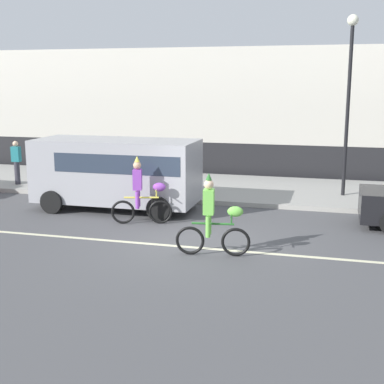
# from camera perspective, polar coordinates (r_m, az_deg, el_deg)

# --- Properties ---
(ground_plane) EXTENTS (80.00, 80.00, 0.00)m
(ground_plane) POSITION_cam_1_polar(r_m,az_deg,el_deg) (13.45, -0.24, -5.24)
(ground_plane) COLOR #4C4C4F
(road_centre_line) EXTENTS (36.00, 0.14, 0.01)m
(road_centre_line) POSITION_cam_1_polar(r_m,az_deg,el_deg) (12.99, -0.82, -5.84)
(road_centre_line) COLOR beige
(road_centre_line) RESTS_ON ground
(sidewalk_curb) EXTENTS (60.00, 5.00, 0.15)m
(sidewalk_curb) POSITION_cam_1_polar(r_m,az_deg,el_deg) (19.60, 4.77, 0.35)
(sidewalk_curb) COLOR #9E9B93
(sidewalk_curb) RESTS_ON ground
(fence_line) EXTENTS (40.00, 0.08, 1.40)m
(fence_line) POSITION_cam_1_polar(r_m,az_deg,el_deg) (22.31, 6.14, 3.34)
(fence_line) COLOR black
(fence_line) RESTS_ON ground
(building_backdrop) EXTENTS (28.00, 8.00, 5.59)m
(building_backdrop) POSITION_cam_1_polar(r_m,az_deg,el_deg) (31.09, 3.28, 9.62)
(building_backdrop) COLOR beige
(building_backdrop) RESTS_ON ground
(parade_cyclist_purple) EXTENTS (1.68, 0.62, 1.92)m
(parade_cyclist_purple) POSITION_cam_1_polar(r_m,az_deg,el_deg) (14.93, -5.37, -0.25)
(parade_cyclist_purple) COLOR black
(parade_cyclist_purple) RESTS_ON ground
(parade_cyclist_lime) EXTENTS (1.71, 0.52, 1.92)m
(parade_cyclist_lime) POSITION_cam_1_polar(r_m,az_deg,el_deg) (12.15, 2.32, -2.99)
(parade_cyclist_lime) COLOR black
(parade_cyclist_lime) RESTS_ON ground
(parked_van_grey) EXTENTS (5.00, 2.22, 2.18)m
(parked_van_grey) POSITION_cam_1_polar(r_m,az_deg,el_deg) (16.62, -7.84, 2.45)
(parked_van_grey) COLOR #99999E
(parked_van_grey) RESTS_ON ground
(street_lamp_post) EXTENTS (0.36, 0.36, 5.86)m
(street_lamp_post) POSITION_cam_1_polar(r_m,az_deg,el_deg) (18.42, 16.45, 11.45)
(street_lamp_post) COLOR black
(street_lamp_post) RESTS_ON sidewalk_curb
(pedestrian_onlooker) EXTENTS (0.32, 0.20, 1.62)m
(pedestrian_onlooker) POSITION_cam_1_polar(r_m,az_deg,el_deg) (20.93, -18.21, 3.13)
(pedestrian_onlooker) COLOR #33333D
(pedestrian_onlooker) RESTS_ON sidewalk_curb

